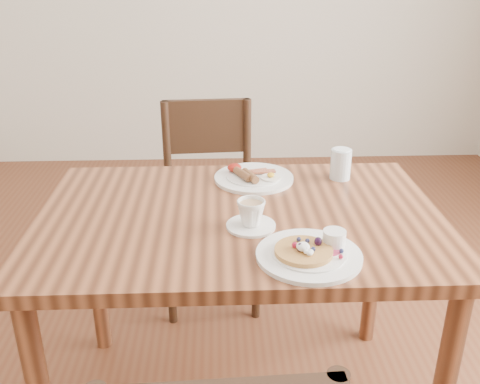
{
  "coord_description": "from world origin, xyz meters",
  "views": [
    {
      "loc": [
        -0.06,
        -1.42,
        1.45
      ],
      "look_at": [
        0.0,
        0.0,
        0.82
      ],
      "focal_mm": 40.0,
      "sensor_mm": 36.0,
      "label": 1
    }
  ],
  "objects_px": {
    "chair_far": "(210,194)",
    "water_glass": "(341,164)",
    "dining_table": "(240,243)",
    "pancake_plate": "(311,252)",
    "breakfast_plate": "(253,177)",
    "teacup_saucer": "(251,215)"
  },
  "relations": [
    {
      "from": "chair_far",
      "to": "teacup_saucer",
      "type": "xyz_separation_m",
      "value": [
        0.13,
        -0.81,
        0.29
      ]
    },
    {
      "from": "teacup_saucer",
      "to": "breakfast_plate",
      "type": "bearing_deg",
      "value": 85.52
    },
    {
      "from": "breakfast_plate",
      "to": "teacup_saucer",
      "type": "relative_size",
      "value": 1.93
    },
    {
      "from": "teacup_saucer",
      "to": "water_glass",
      "type": "xyz_separation_m",
      "value": [
        0.33,
        0.35,
        0.02
      ]
    },
    {
      "from": "dining_table",
      "to": "water_glass",
      "type": "height_order",
      "value": "water_glass"
    },
    {
      "from": "chair_far",
      "to": "water_glass",
      "type": "distance_m",
      "value": 0.72
    },
    {
      "from": "pancake_plate",
      "to": "chair_far",
      "type": "bearing_deg",
      "value": 105.49
    },
    {
      "from": "teacup_saucer",
      "to": "water_glass",
      "type": "relative_size",
      "value": 1.35
    },
    {
      "from": "chair_far",
      "to": "breakfast_plate",
      "type": "bearing_deg",
      "value": 105.39
    },
    {
      "from": "chair_far",
      "to": "pancake_plate",
      "type": "height_order",
      "value": "chair_far"
    },
    {
      "from": "pancake_plate",
      "to": "teacup_saucer",
      "type": "distance_m",
      "value": 0.22
    },
    {
      "from": "chair_far",
      "to": "teacup_saucer",
      "type": "height_order",
      "value": "chair_far"
    },
    {
      "from": "dining_table",
      "to": "breakfast_plate",
      "type": "bearing_deg",
      "value": 78.16
    },
    {
      "from": "chair_far",
      "to": "breakfast_plate",
      "type": "distance_m",
      "value": 0.56
    },
    {
      "from": "dining_table",
      "to": "chair_far",
      "type": "height_order",
      "value": "chair_far"
    },
    {
      "from": "chair_far",
      "to": "water_glass",
      "type": "bearing_deg",
      "value": 131.27
    },
    {
      "from": "dining_table",
      "to": "teacup_saucer",
      "type": "xyz_separation_m",
      "value": [
        0.03,
        -0.09,
        0.13
      ]
    },
    {
      "from": "dining_table",
      "to": "pancake_plate",
      "type": "relative_size",
      "value": 4.44
    },
    {
      "from": "water_glass",
      "to": "pancake_plate",
      "type": "bearing_deg",
      "value": -109.78
    },
    {
      "from": "chair_far",
      "to": "pancake_plate",
      "type": "relative_size",
      "value": 3.26
    },
    {
      "from": "pancake_plate",
      "to": "teacup_saucer",
      "type": "height_order",
      "value": "teacup_saucer"
    },
    {
      "from": "chair_far",
      "to": "water_glass",
      "type": "xyz_separation_m",
      "value": [
        0.46,
        -0.46,
        0.31
      ]
    }
  ]
}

